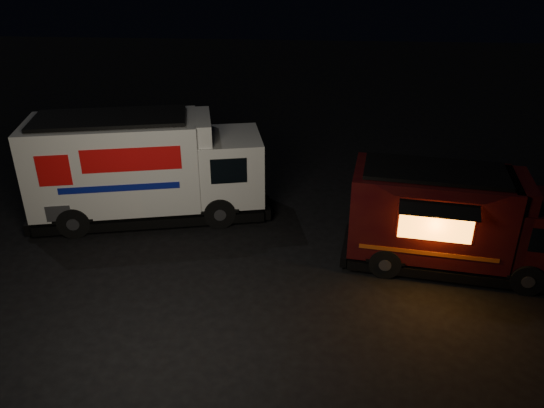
% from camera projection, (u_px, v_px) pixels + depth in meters
% --- Properties ---
extents(ground, '(80.00, 80.00, 0.00)m').
position_uv_depth(ground, '(205.00, 272.00, 14.86)').
color(ground, black).
rests_on(ground, ground).
extents(white_truck, '(8.11, 4.25, 3.50)m').
position_uv_depth(white_truck, '(149.00, 167.00, 17.27)').
color(white_truck, silver).
rests_on(white_truck, ground).
extents(red_truck, '(6.48, 3.14, 2.89)m').
position_uv_depth(red_truck, '(459.00, 220.00, 14.59)').
color(red_truck, '#3B0D0A').
rests_on(red_truck, ground).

